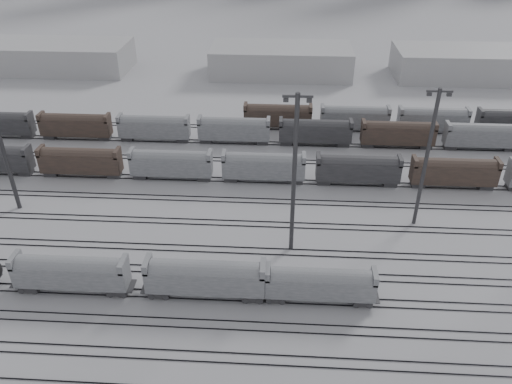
# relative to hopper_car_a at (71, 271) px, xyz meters

# --- Properties ---
(ground) EXTENTS (900.00, 900.00, 0.00)m
(ground) POSITION_rel_hopper_car_a_xyz_m (15.80, -1.00, -3.33)
(ground) COLOR #ABABB0
(ground) RESTS_ON ground
(tracks) EXTENTS (220.00, 71.50, 0.16)m
(tracks) POSITION_rel_hopper_car_a_xyz_m (15.80, 16.50, -3.25)
(tracks) COLOR black
(tracks) RESTS_ON ground
(hopper_car_a) EXTENTS (15.08, 3.00, 5.39)m
(hopper_car_a) POSITION_rel_hopper_car_a_xyz_m (0.00, 0.00, 0.00)
(hopper_car_a) COLOR #262628
(hopper_car_a) RESTS_ON ground
(hopper_car_b) EXTENTS (15.56, 3.09, 5.56)m
(hopper_car_b) POSITION_rel_hopper_car_a_xyz_m (17.76, 0.00, 0.11)
(hopper_car_b) COLOR #262628
(hopper_car_b) RESTS_ON ground
(hopper_car_c) EXTENTS (14.09, 2.80, 5.04)m
(hopper_car_c) POSITION_rel_hopper_car_a_xyz_m (32.51, 0.00, -0.22)
(hopper_car_c) COLOR #262628
(hopper_car_c) RESTS_ON ground
(light_mast_c) EXTENTS (3.90, 0.62, 24.40)m
(light_mast_c) POSITION_rel_hopper_car_a_xyz_m (28.87, 10.99, 9.61)
(light_mast_c) COLOR #353538
(light_mast_c) RESTS_ON ground
(light_mast_d) EXTENTS (3.62, 0.58, 22.65)m
(light_mast_d) POSITION_rel_hopper_car_a_xyz_m (48.66, 18.87, 8.68)
(light_mast_d) COLOR #353538
(light_mast_d) RESTS_ON ground
(bg_string_near) EXTENTS (151.00, 3.00, 5.60)m
(bg_string_near) POSITION_rel_hopper_car_a_xyz_m (23.80, 31.00, -0.53)
(bg_string_near) COLOR gray
(bg_string_near) RESTS_ON ground
(bg_string_mid) EXTENTS (151.00, 3.00, 5.60)m
(bg_string_mid) POSITION_rel_hopper_car_a_xyz_m (33.80, 47.00, -0.53)
(bg_string_mid) COLOR #262628
(bg_string_mid) RESTS_ON ground
(bg_string_far) EXTENTS (66.00, 3.00, 5.60)m
(bg_string_far) POSITION_rel_hopper_car_a_xyz_m (51.30, 55.00, -0.53)
(bg_string_far) COLOR #47362D
(bg_string_far) RESTS_ON ground
(warehouse_left) EXTENTS (50.00, 18.00, 8.00)m
(warehouse_left) POSITION_rel_hopper_car_a_xyz_m (-44.20, 94.00, 0.67)
(warehouse_left) COLOR #AAAAAC
(warehouse_left) RESTS_ON ground
(warehouse_mid) EXTENTS (40.00, 18.00, 8.00)m
(warehouse_mid) POSITION_rel_hopper_car_a_xyz_m (25.80, 94.00, 0.67)
(warehouse_mid) COLOR #AAAAAC
(warehouse_mid) RESTS_ON ground
(warehouse_right) EXTENTS (35.00, 18.00, 8.00)m
(warehouse_right) POSITION_rel_hopper_car_a_xyz_m (75.80, 94.00, 0.67)
(warehouse_right) COLOR #AAAAAC
(warehouse_right) RESTS_ON ground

